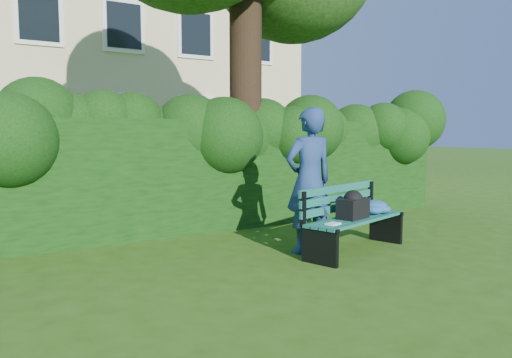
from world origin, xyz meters
TOP-DOWN VIEW (x-y plane):
  - ground at (0.00, 0.00)m, footprint 80.00×80.00m
  - apartment_building at (-0.00, 13.99)m, footprint 16.00×8.08m
  - hedge at (0.00, 2.20)m, footprint 10.00×1.00m
  - park_bench at (1.01, -0.38)m, footprint 1.87×1.02m
  - man_reading at (0.39, -0.10)m, footprint 0.74×0.53m

SIDE VIEW (x-z plane):
  - ground at x=0.00m, z-range 0.00..0.00m
  - park_bench at x=1.01m, z-range 0.06..0.95m
  - hedge at x=0.00m, z-range 0.00..1.80m
  - man_reading at x=0.39m, z-range 0.00..1.93m
  - apartment_building at x=0.00m, z-range 0.00..12.00m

